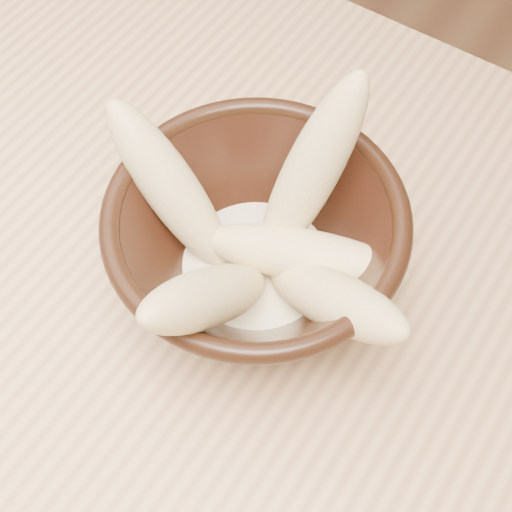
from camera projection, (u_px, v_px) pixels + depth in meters
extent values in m
cylinder|color=#A67E53|center=(88.00, 150.00, 1.05)|extent=(0.05, 0.05, 0.71)
cylinder|color=black|center=(256.00, 288.00, 0.48)|extent=(0.08, 0.08, 0.01)
cylinder|color=black|center=(256.00, 275.00, 0.47)|extent=(0.08, 0.08, 0.01)
torus|color=black|center=(256.00, 218.00, 0.41)|extent=(0.18, 0.18, 0.01)
cylinder|color=beige|center=(256.00, 268.00, 0.46)|extent=(0.10, 0.10, 0.01)
ellipsoid|color=tan|center=(311.00, 172.00, 0.42)|extent=(0.06, 0.10, 0.13)
ellipsoid|color=tan|center=(170.00, 187.00, 0.43)|extent=(0.11, 0.05, 0.11)
ellipsoid|color=tan|center=(333.00, 299.00, 0.40)|extent=(0.12, 0.07, 0.10)
ellipsoid|color=tan|center=(303.00, 256.00, 0.43)|extent=(0.14, 0.07, 0.05)
ellipsoid|color=tan|center=(210.00, 297.00, 0.39)|extent=(0.04, 0.12, 0.12)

